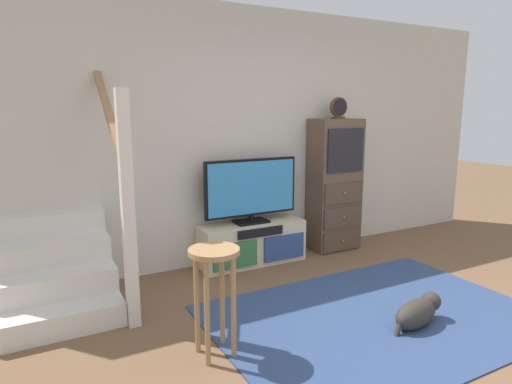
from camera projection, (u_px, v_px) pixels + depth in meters
The scene contains 10 objects.
ground_plane at pixel (439, 354), 2.99m from camera, with size 20.00×20.00×0.00m, color brown.
back_wall at pixel (265, 136), 4.86m from camera, with size 6.40×0.12×2.70m, color beige.
area_rug at pixel (377, 317), 3.51m from camera, with size 2.60×1.80×0.01m, color navy.
media_console at pixel (252, 243), 4.71m from camera, with size 1.16×0.38×0.45m.
television at pixel (251, 189), 4.62m from camera, with size 1.05×0.22×0.69m.
side_cabinet at pixel (335, 185), 5.12m from camera, with size 0.58×0.38×1.54m.
desk_clock at pixel (339, 108), 4.94m from camera, with size 0.22×0.08×0.24m.
staircase at pixel (55, 259), 3.80m from camera, with size 1.00×1.36×2.20m.
bar_stool_near at pixel (214, 277), 2.88m from camera, with size 0.34×0.34×0.76m.
dog at pixel (418, 312), 3.35m from camera, with size 0.54×0.27×0.23m.
Camera 1 is at (-2.39, -1.81, 1.66)m, focal length 30.65 mm.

